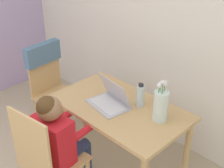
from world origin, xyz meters
TOP-DOWN VIEW (x-y plane):
  - wall_back at (0.00, 2.23)m, footprint 6.40×0.05m
  - dining_table at (-0.08, 1.48)m, footprint 1.11×0.65m
  - chair_occupied at (-0.16, 0.82)m, footprint 0.45×0.45m
  - chair_spare at (-1.02, 1.45)m, footprint 0.46×0.43m
  - person_seated at (-0.18, 0.94)m, footprint 0.36×0.46m
  - laptop at (-0.15, 1.45)m, footprint 0.37×0.28m
  - flower_vase at (0.27, 1.56)m, footprint 0.11×0.11m
  - water_bottle at (0.04, 1.60)m, footprint 0.07×0.07m

SIDE VIEW (x-z plane):
  - chair_occupied at x=-0.16m, z-range 0.01..0.97m
  - dining_table at x=-0.08m, z-range 0.25..0.96m
  - person_seated at x=-0.18m, z-range 0.13..1.14m
  - chair_spare at x=-1.02m, z-range 0.16..1.13m
  - laptop at x=-0.15m, z-range 0.65..0.87m
  - water_bottle at x=0.04m, z-range 0.70..0.90m
  - flower_vase at x=0.27m, z-range 0.67..1.02m
  - wall_back at x=0.00m, z-range 0.00..2.50m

